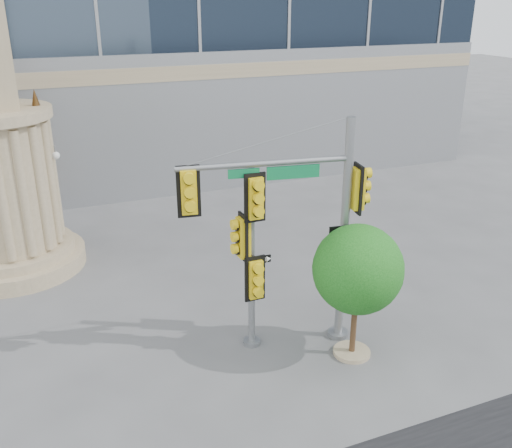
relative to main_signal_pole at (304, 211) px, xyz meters
name	(u,v)px	position (x,y,z in m)	size (l,w,h in m)	color
ground	(309,384)	(-0.59, -1.66, -3.51)	(120.00, 120.00, 0.00)	#545456
main_signal_pole	(304,211)	(0.00, 0.00, 0.00)	(4.36, 1.07, 5.66)	slate
secondary_signal_pole	(251,248)	(-1.24, 0.24, -0.81)	(0.79, 0.59, 4.60)	slate
street_tree	(359,272)	(0.95, -0.99, -1.30)	(2.16, 2.11, 3.36)	#9B8869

